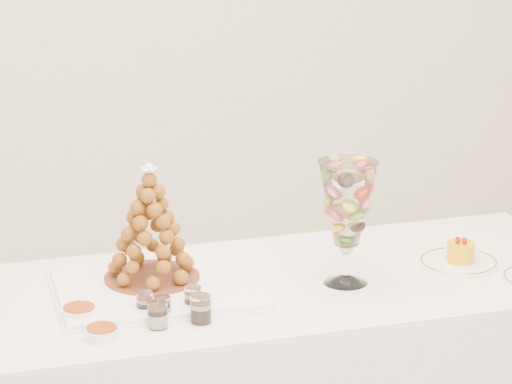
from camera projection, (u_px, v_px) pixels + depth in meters
name	position (u px, v px, depth m)	size (l,w,h in m)	color
lace_tray	(158.00, 290.00, 3.46)	(0.57, 0.43, 0.02)	white
macaron_vase	(347.00, 205.00, 3.47)	(0.17, 0.17, 0.37)	white
cake_plate	(458.00, 263.00, 3.68)	(0.24, 0.24, 0.01)	white
verrine_a	(145.00, 303.00, 3.32)	(0.05, 0.05, 0.06)	white
verrine_b	(162.00, 307.00, 3.29)	(0.05, 0.05, 0.06)	white
verrine_c	(193.00, 298.00, 3.35)	(0.05, 0.05, 0.06)	white
verrine_d	(158.00, 315.00, 3.23)	(0.05, 0.05, 0.07)	white
verrine_e	(201.00, 309.00, 3.26)	(0.06, 0.06, 0.08)	white
ramekin_back	(79.00, 313.00, 3.29)	(0.10, 0.10, 0.03)	white
ramekin_front	(102.00, 333.00, 3.17)	(0.09, 0.09, 0.03)	white
croquembouche	(150.00, 223.00, 3.47)	(0.28, 0.28, 0.35)	brown
mousse_cake	(461.00, 252.00, 3.67)	(0.09, 0.09, 0.07)	#E5A70A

